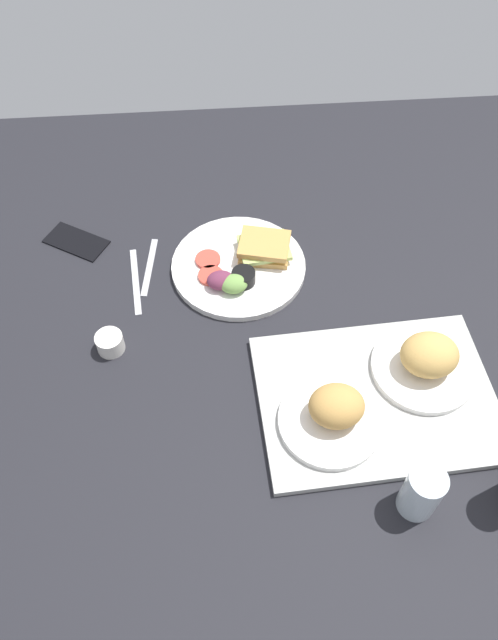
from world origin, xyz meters
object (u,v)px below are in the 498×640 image
at_px(bread_plate_far, 334,413).
at_px(fork, 149,267).
at_px(plate_with_salad, 241,265).
at_px(bread_plate_near, 427,360).
at_px(drinking_glass, 422,492).
at_px(knife, 136,281).
at_px(cell_phone, 76,241).
at_px(espresso_cup, 110,343).
at_px(serving_tray, 376,398).

bearing_deg(bread_plate_far, fork, -50.58).
distance_m(plate_with_salad, fork, 0.21).
bearing_deg(fork, bread_plate_near, 66.67).
bearing_deg(bread_plate_near, drinking_glass, 73.63).
bearing_deg(knife, plate_with_salad, 88.35).
relative_size(drinking_glass, cell_phone, 0.77).
bearing_deg(cell_phone, bread_plate_near, -179.23).
bearing_deg(espresso_cup, serving_tray, 162.68).
height_order(bread_plate_near, drinking_glass, drinking_glass).
bearing_deg(serving_tray, bread_plate_near, -153.50).
relative_size(bread_plate_near, espresso_cup, 3.64).
bearing_deg(espresso_cup, drinking_glass, 145.68).
distance_m(bread_plate_far, drinking_glass, 0.20).
distance_m(espresso_cup, knife, 0.18).
bearing_deg(knife, fork, 137.63).
xyz_separation_m(bread_plate_far, plate_with_salad, (0.14, -0.40, -0.03)).
height_order(bread_plate_near, espresso_cup, bread_plate_near).
bearing_deg(knife, bread_plate_far, 39.12).
distance_m(bread_plate_near, fork, 0.63).
relative_size(plate_with_salad, drinking_glass, 2.69).
distance_m(bread_plate_near, cell_phone, 0.83).
relative_size(espresso_cup, fork, 0.33).
relative_size(bread_plate_far, knife, 1.01).
height_order(bread_plate_far, cell_phone, bread_plate_far).
distance_m(serving_tray, drinking_glass, 0.22).
relative_size(bread_plate_far, cell_phone, 1.34).
distance_m(serving_tray, espresso_cup, 0.54).
distance_m(bread_plate_near, espresso_cup, 0.63).
height_order(espresso_cup, knife, espresso_cup).
distance_m(bread_plate_far, fork, 0.55).
xyz_separation_m(knife, cell_phone, (0.14, -0.13, 0.00)).
relative_size(knife, cell_phone, 1.32).
height_order(espresso_cup, cell_phone, espresso_cup).
bearing_deg(plate_with_salad, drinking_glass, 114.92).
bearing_deg(bread_plate_near, fork, -30.93).
relative_size(plate_with_salad, fork, 1.76).
relative_size(serving_tray, knife, 2.37).
xyz_separation_m(drinking_glass, fork, (0.47, -0.58, -0.05)).
distance_m(serving_tray, fork, 0.58).
height_order(serving_tray, espresso_cup, espresso_cup).
bearing_deg(plate_with_salad, espresso_cup, 34.32).
relative_size(bread_plate_far, espresso_cup, 3.43).
bearing_deg(fork, plate_with_salad, 90.96).
distance_m(espresso_cup, fork, 0.23).
xyz_separation_m(bread_plate_near, cell_phone, (0.71, -0.42, -0.05)).
height_order(knife, cell_phone, cell_phone).
bearing_deg(plate_with_salad, knife, 3.85).
bearing_deg(espresso_cup, cell_phone, -72.30).
bearing_deg(fork, cell_phone, -110.46).
xyz_separation_m(drinking_glass, cell_phone, (0.64, -0.68, -0.05)).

